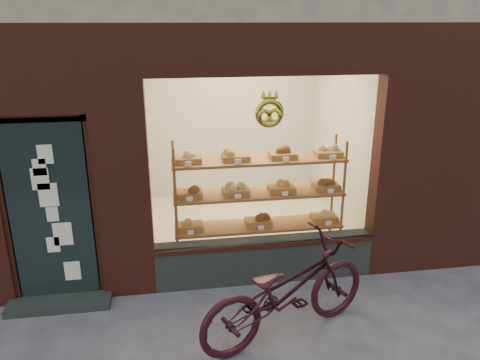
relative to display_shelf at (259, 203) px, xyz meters
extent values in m
cube|color=black|center=(0.00, -0.42, -0.59)|extent=(2.70, 0.25, 0.55)
cube|color=black|center=(-2.45, -0.49, 0.23)|extent=(0.90, 0.04, 2.15)
cube|color=black|center=(-2.45, -0.65, -0.83)|extent=(1.15, 0.35, 0.08)
torus|color=gold|center=(0.00, -0.53, 1.28)|extent=(0.33, 0.07, 0.33)
cube|color=brown|center=(0.00, 0.00, -0.82)|extent=(2.20, 0.45, 0.04)
cube|color=brown|center=(0.00, 0.00, -0.32)|extent=(2.20, 0.45, 0.03)
cube|color=brown|center=(0.00, 0.00, 0.13)|extent=(2.20, 0.45, 0.04)
cube|color=brown|center=(0.00, 0.00, 0.58)|extent=(2.20, 0.45, 0.04)
cylinder|color=brown|center=(-1.07, -0.19, -0.02)|extent=(0.04, 0.04, 1.70)
cylinder|color=brown|center=(1.07, -0.19, -0.02)|extent=(0.04, 0.04, 1.70)
cylinder|color=brown|center=(-1.07, 0.20, -0.02)|extent=(0.04, 0.04, 1.70)
cylinder|color=brown|center=(1.07, 0.20, -0.02)|extent=(0.04, 0.04, 1.70)
cube|color=olive|center=(-0.90, 0.00, -0.27)|extent=(0.34, 0.24, 0.07)
sphere|color=#CB8632|center=(-0.90, 0.00, -0.18)|extent=(0.11, 0.11, 0.11)
cube|color=white|center=(-0.90, -0.18, -0.27)|extent=(0.07, 0.01, 0.05)
cube|color=olive|center=(0.00, 0.00, -0.27)|extent=(0.34, 0.24, 0.07)
sphere|color=#4E3412|center=(0.00, 0.00, -0.18)|extent=(0.11, 0.11, 0.11)
cube|color=white|center=(0.00, -0.18, -0.27)|extent=(0.07, 0.01, 0.05)
cube|color=olive|center=(0.90, 0.00, -0.27)|extent=(0.34, 0.24, 0.07)
sphere|color=tan|center=(0.90, 0.00, -0.18)|extent=(0.11, 0.11, 0.11)
cube|color=white|center=(0.90, -0.18, -0.27)|extent=(0.08, 0.01, 0.05)
cube|color=olive|center=(-0.90, 0.00, 0.18)|extent=(0.34, 0.24, 0.07)
sphere|color=#4E3412|center=(-0.90, 0.00, 0.27)|extent=(0.11, 0.11, 0.11)
cube|color=white|center=(-0.90, -0.18, 0.18)|extent=(0.07, 0.01, 0.06)
cube|color=olive|center=(-0.30, 0.00, 0.18)|extent=(0.34, 0.24, 0.07)
sphere|color=tan|center=(-0.30, 0.00, 0.27)|extent=(0.11, 0.11, 0.11)
cube|color=white|center=(-0.30, -0.18, 0.18)|extent=(0.08, 0.01, 0.06)
cube|color=olive|center=(0.30, 0.00, 0.18)|extent=(0.34, 0.24, 0.07)
sphere|color=#CB8632|center=(0.30, 0.00, 0.27)|extent=(0.11, 0.11, 0.11)
cube|color=white|center=(0.30, -0.18, 0.18)|extent=(0.07, 0.01, 0.06)
cube|color=olive|center=(0.90, 0.00, 0.18)|extent=(0.34, 0.24, 0.07)
sphere|color=#4E3412|center=(0.90, 0.00, 0.27)|extent=(0.11, 0.11, 0.11)
cube|color=white|center=(0.90, -0.18, 0.18)|extent=(0.08, 0.01, 0.06)
cube|color=olive|center=(-0.90, 0.00, 0.63)|extent=(0.34, 0.24, 0.07)
sphere|color=tan|center=(-0.90, 0.00, 0.72)|extent=(0.11, 0.11, 0.11)
cube|color=white|center=(-0.90, -0.18, 0.63)|extent=(0.07, 0.01, 0.06)
cube|color=olive|center=(-0.30, 0.00, 0.63)|extent=(0.34, 0.24, 0.07)
sphere|color=#CB8632|center=(-0.30, 0.00, 0.72)|extent=(0.11, 0.11, 0.11)
cube|color=white|center=(-0.30, -0.18, 0.63)|extent=(0.08, 0.01, 0.06)
cube|color=olive|center=(0.30, 0.00, 0.63)|extent=(0.34, 0.24, 0.07)
sphere|color=#4E3412|center=(0.30, 0.00, 0.72)|extent=(0.11, 0.11, 0.11)
cube|color=white|center=(0.30, -0.18, 0.63)|extent=(0.07, 0.01, 0.06)
cube|color=olive|center=(0.90, 0.00, 0.63)|extent=(0.34, 0.24, 0.07)
sphere|color=tan|center=(0.90, 0.00, 0.72)|extent=(0.11, 0.11, 0.11)
cube|color=white|center=(0.90, -0.18, 0.63)|extent=(0.08, 0.01, 0.06)
imported|color=black|center=(-0.01, -1.54, -0.34)|extent=(2.11, 1.38, 1.05)
camera|label=1|loc=(-1.12, -5.53, 2.27)|focal=35.00mm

